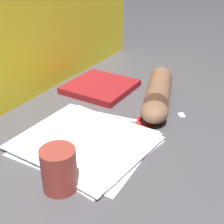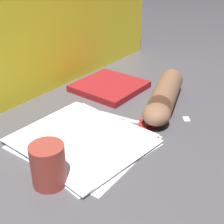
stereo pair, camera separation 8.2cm
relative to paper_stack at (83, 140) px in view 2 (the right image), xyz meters
The scene contains 9 objects.
ground_plane 0.13m from the paper_stack, 32.57° to the right, with size 6.00×6.00×0.00m, color #4C494F.
backdrop_panel_center 0.50m from the paper_stack, 48.38° to the left, with size 0.89×0.06×0.53m.
paper_stack is the anchor object (origin of this frame).
book_closed 0.33m from the paper_stack, 28.19° to the left, with size 0.22×0.22×0.02m.
scissors 0.18m from the paper_stack, 16.38° to the right, with size 0.12×0.18×0.01m.
hand_forearm 0.30m from the paper_stack, 11.55° to the right, with size 0.31×0.18×0.07m.
paper_scrap_near 0.17m from the paper_stack, 40.94° to the right, with size 0.03×0.02×0.00m.
paper_scrap_mid 0.32m from the paper_stack, 28.30° to the right, with size 0.03×0.03×0.00m.
mug 0.17m from the paper_stack, 160.50° to the right, with size 0.07×0.07×0.09m.
Camera 2 is at (-0.58, -0.41, 0.45)m, focal length 50.00 mm.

